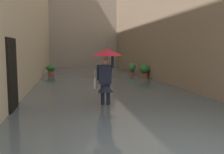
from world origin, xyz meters
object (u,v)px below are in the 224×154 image
object	(u,v)px
potted_plant_mid_right	(51,70)
person_wading	(106,66)
potted_plant_far_left	(132,68)
potted_plant_near_left	(145,71)

from	to	relation	value
potted_plant_mid_right	person_wading	bearing A→B (deg)	103.23
potted_plant_far_left	person_wading	bearing A→B (deg)	69.57
potted_plant_far_left	potted_plant_mid_right	world-z (taller)	potted_plant_far_left
potted_plant_near_left	potted_plant_mid_right	xyz separation A→B (m)	(5.90, -2.84, -0.08)
person_wading	potted_plant_far_left	xyz separation A→B (m)	(-3.31, -8.87, -0.79)
potted_plant_far_left	potted_plant_mid_right	bearing A→B (deg)	-9.41
person_wading	potted_plant_mid_right	world-z (taller)	person_wading
person_wading	potted_plant_mid_right	size ratio (longest dim) A/B	2.48
person_wading	potted_plant_near_left	bearing A→B (deg)	-117.28
person_wading	potted_plant_far_left	bearing A→B (deg)	-110.43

